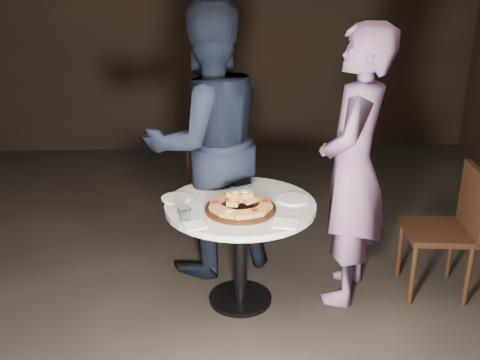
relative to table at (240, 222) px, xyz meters
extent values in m
plane|color=black|center=(-0.05, -0.13, -0.56)|extent=(7.00, 7.00, 0.00)
cylinder|color=black|center=(0.00, 0.00, -0.55)|extent=(0.51, 0.51, 0.03)
cylinder|color=black|center=(0.00, 0.00, -0.22)|extent=(0.10, 0.10, 0.64)
cylinder|color=silver|center=(0.00, 0.00, 0.11)|extent=(1.16, 1.16, 0.04)
cylinder|color=black|center=(-0.01, -0.11, 0.14)|extent=(0.50, 0.50, 0.02)
cube|color=#A37B3F|center=(0.14, -0.11, 0.16)|extent=(0.08, 0.10, 0.04)
cylinder|color=red|center=(0.14, -0.11, 0.18)|extent=(0.05, 0.05, 0.01)
cube|color=#A37B3F|center=(0.12, -0.04, 0.16)|extent=(0.11, 0.11, 0.04)
cube|color=#A37B3F|center=(0.07, 0.02, 0.16)|extent=(0.11, 0.11, 0.04)
cylinder|color=beige|center=(0.07, 0.02, 0.18)|extent=(0.06, 0.06, 0.01)
cube|color=#A37B3F|center=(-0.01, 0.04, 0.16)|extent=(0.10, 0.08, 0.04)
cube|color=#A37B3F|center=(-0.08, 0.01, 0.16)|extent=(0.11, 0.10, 0.04)
cylinder|color=red|center=(-0.08, 0.01, 0.18)|extent=(0.06, 0.06, 0.01)
cube|color=#A37B3F|center=(-0.13, -0.04, 0.16)|extent=(0.10, 0.11, 0.04)
cube|color=#A37B3F|center=(-0.15, -0.11, 0.16)|extent=(0.08, 0.10, 0.04)
cylinder|color=red|center=(-0.15, -0.11, 0.18)|extent=(0.05, 0.05, 0.01)
cube|color=#A37B3F|center=(-0.13, -0.18, 0.16)|extent=(0.11, 0.11, 0.04)
cube|color=#A37B3F|center=(-0.08, -0.24, 0.16)|extent=(0.11, 0.10, 0.04)
cylinder|color=beige|center=(-0.08, -0.24, 0.18)|extent=(0.06, 0.06, 0.01)
cube|color=#A37B3F|center=(0.00, -0.26, 0.16)|extent=(0.10, 0.08, 0.04)
cube|color=#A37B3F|center=(0.07, -0.24, 0.16)|extent=(0.11, 0.10, 0.04)
cylinder|color=red|center=(0.07, -0.24, 0.18)|extent=(0.05, 0.05, 0.01)
cube|color=#A37B3F|center=(0.12, -0.18, 0.16)|extent=(0.11, 0.11, 0.04)
cube|color=#A37B3F|center=(0.04, -0.09, 0.19)|extent=(0.10, 0.11, 0.04)
cylinder|color=#2D6B1E|center=(0.04, -0.09, 0.21)|extent=(0.06, 0.06, 0.01)
cube|color=#A37B3F|center=(-0.02, -0.07, 0.19)|extent=(0.07, 0.09, 0.04)
cylinder|color=beige|center=(-0.02, -0.07, 0.21)|extent=(0.04, 0.04, 0.01)
cube|color=#A37B3F|center=(-0.05, -0.13, 0.19)|extent=(0.09, 0.10, 0.04)
cylinder|color=orange|center=(-0.05, -0.13, 0.21)|extent=(0.05, 0.05, 0.01)
cube|color=#A37B3F|center=(-0.03, -0.10, 0.22)|extent=(0.11, 0.11, 0.04)
cylinder|color=beige|center=(-0.03, -0.10, 0.24)|extent=(0.06, 0.06, 0.01)
cube|color=#A37B3F|center=(0.02, -0.09, 0.22)|extent=(0.10, 0.09, 0.04)
cylinder|color=beige|center=(0.02, -0.09, 0.24)|extent=(0.05, 0.05, 0.01)
cylinder|color=white|center=(-0.40, 0.08, 0.13)|extent=(0.18, 0.18, 0.01)
cylinder|color=white|center=(0.32, 0.03, 0.13)|extent=(0.22, 0.22, 0.01)
imported|color=silver|center=(-0.33, -0.24, 0.16)|extent=(0.09, 0.09, 0.07)
cube|color=white|center=(-0.27, -0.31, 0.13)|extent=(0.15, 0.15, 0.01)
cube|color=white|center=(0.24, -0.31, 0.13)|extent=(0.17, 0.17, 0.01)
cube|color=black|center=(-0.20, 1.10, -0.18)|extent=(0.39, 0.39, 0.03)
cube|color=black|center=(-0.19, 0.93, 0.01)|extent=(0.36, 0.06, 0.39)
cylinder|color=black|center=(-0.06, 1.27, -0.37)|extent=(0.03, 0.03, 0.39)
cylinder|color=black|center=(-0.37, 1.24, -0.37)|extent=(0.03, 0.03, 0.39)
cylinder|color=black|center=(-0.03, 0.96, -0.37)|extent=(0.03, 0.03, 0.39)
cylinder|color=black|center=(-0.34, 0.94, -0.37)|extent=(0.03, 0.03, 0.39)
cube|color=black|center=(1.28, 0.07, -0.13)|extent=(0.44, 0.44, 0.04)
cube|color=black|center=(1.48, 0.05, 0.09)|extent=(0.08, 0.41, 0.43)
cylinder|color=black|center=(1.13, 0.25, -0.35)|extent=(0.04, 0.04, 0.43)
cylinder|color=black|center=(1.09, -0.09, -0.35)|extent=(0.04, 0.04, 0.43)
cylinder|color=black|center=(1.47, 0.22, -0.35)|extent=(0.04, 0.04, 0.43)
cylinder|color=black|center=(1.44, -0.12, -0.35)|extent=(0.04, 0.04, 0.43)
imported|color=black|center=(-0.20, 0.48, 0.37)|extent=(1.11, 1.00, 1.86)
imported|color=slate|center=(0.70, 0.07, 0.31)|extent=(0.64, 0.75, 1.75)
camera|label=1|loc=(-0.16, -2.99, 1.41)|focal=40.00mm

